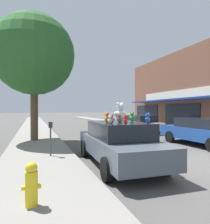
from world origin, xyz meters
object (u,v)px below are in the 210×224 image
at_px(teddy_bear_green, 132,117).
at_px(parked_car_far_right, 139,123).
at_px(parking_meter, 51,134).
at_px(teddy_bear_giant, 120,113).
at_px(teddy_bear_cream, 110,120).
at_px(teddy_bear_brown, 119,118).
at_px(teddy_bear_orange, 107,117).
at_px(street_tree, 34,55).
at_px(parked_car_far_center, 202,131).
at_px(teddy_bear_purple, 112,119).
at_px(fire_hydrant, 31,184).
at_px(teddy_bear_red, 126,120).
at_px(teddy_bear_blue, 148,118).
at_px(plush_art_car, 119,142).

relative_size(teddy_bear_green, parked_car_far_right, 0.08).
bearing_deg(parking_meter, teddy_bear_green, -21.32).
xyz_separation_m(teddy_bear_giant, teddy_bear_cream, (-0.65, -0.68, -0.21)).
bearing_deg(teddy_bear_brown, teddy_bear_green, 177.49).
height_order(teddy_bear_orange, street_tree, street_tree).
height_order(parked_car_far_center, street_tree, street_tree).
bearing_deg(teddy_bear_giant, teddy_bear_green, -177.42).
xyz_separation_m(teddy_bear_purple, parked_car_far_right, (6.03, 8.87, -0.82)).
height_order(parked_car_far_right, fire_hydrant, parked_car_far_right).
xyz_separation_m(teddy_bear_red, fire_hydrant, (-2.57, -1.47, -1.04)).
xyz_separation_m(teddy_bear_blue, street_tree, (-3.35, 6.55, 3.38)).
bearing_deg(teddy_bear_brown, teddy_bear_giant, -154.47).
bearing_deg(teddy_bear_brown, teddy_bear_red, 43.64).
bearing_deg(teddy_bear_cream, plush_art_car, -105.56).
xyz_separation_m(street_tree, parking_meter, (0.54, -4.32, -4.03)).
distance_m(teddy_bear_brown, teddy_bear_blue, 0.96).
bearing_deg(teddy_bear_orange, teddy_bear_giant, -113.20).
bearing_deg(parked_car_far_center, teddy_bear_giant, -162.72).
bearing_deg(teddy_bear_giant, teddy_bear_brown, 45.89).
distance_m(teddy_bear_giant, teddy_bear_cream, 0.96).
height_order(teddy_bear_green, teddy_bear_blue, teddy_bear_green).
xyz_separation_m(plush_art_car, teddy_bear_red, (-0.24, -1.05, 0.82)).
xyz_separation_m(teddy_bear_green, teddy_bear_brown, (-0.73, -0.46, -0.04)).
bearing_deg(teddy_bear_giant, street_tree, -77.53).
distance_m(plush_art_car, teddy_bear_blue, 1.35).
relative_size(teddy_bear_green, teddy_bear_brown, 1.26).
bearing_deg(teddy_bear_red, teddy_bear_cream, -98.79).
relative_size(teddy_bear_orange, parked_car_far_right, 0.08).
distance_m(teddy_bear_giant, fire_hydrant, 4.13).
xyz_separation_m(teddy_bear_green, teddy_bear_blue, (-0.03, -1.12, -0.01)).
height_order(teddy_bear_blue, fire_hydrant, teddy_bear_blue).
distance_m(parked_car_far_center, fire_hydrant, 9.46).
bearing_deg(parked_car_far_center, parked_car_far_right, 90.00).
height_order(plush_art_car, teddy_bear_brown, teddy_bear_brown).
distance_m(parked_car_far_right, parking_meter, 10.46).
bearing_deg(parked_car_far_right, teddy_bear_green, -121.14).
bearing_deg(plush_art_car, teddy_bear_red, -100.07).
xyz_separation_m(teddy_bear_red, teddy_bear_blue, (0.88, 0.22, 0.03)).
height_order(plush_art_car, teddy_bear_giant, teddy_bear_giant).
distance_m(teddy_bear_giant, parking_meter, 2.73).
distance_m(parked_car_far_center, parked_car_far_right, 6.59).
xyz_separation_m(plush_art_car, fire_hydrant, (-2.81, -2.53, -0.21)).
bearing_deg(parking_meter, plush_art_car, -32.76).
relative_size(teddy_bear_giant, street_tree, 0.10).
distance_m(plush_art_car, fire_hydrant, 3.79).
bearing_deg(parking_meter, parked_car_far_right, 42.15).
xyz_separation_m(plush_art_car, teddy_bear_orange, (-0.38, 0.13, 0.86)).
bearing_deg(teddy_bear_giant, teddy_bear_red, 59.13).
height_order(teddy_bear_orange, parked_car_far_right, teddy_bear_orange).
height_order(teddy_bear_green, parked_car_far_right, teddy_bear_green).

